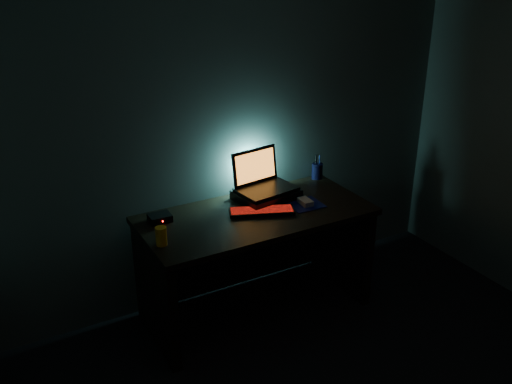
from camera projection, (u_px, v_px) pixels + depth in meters
room at (462, 257)px, 2.17m from camera, size 3.50×4.00×2.50m
desk at (252, 245)px, 3.81m from camera, size 1.50×0.70×0.75m
riser at (266, 194)px, 3.86m from camera, size 0.44×0.35×0.06m
laptop at (262, 180)px, 3.86m from camera, size 0.41×0.33×0.26m
keyboard at (262, 211)px, 3.66m from camera, size 0.44×0.28×0.03m
mousepad at (305, 204)px, 3.78m from camera, size 0.23×0.21×0.00m
mouse at (305, 202)px, 3.78m from camera, size 0.07×0.11×0.03m
pen_cup at (317, 171)px, 4.19m from camera, size 0.10×0.10×0.11m
juice_glass at (161, 236)px, 3.26m from camera, size 0.07×0.07×0.11m
router at (160, 218)px, 3.55m from camera, size 0.14×0.11×0.05m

